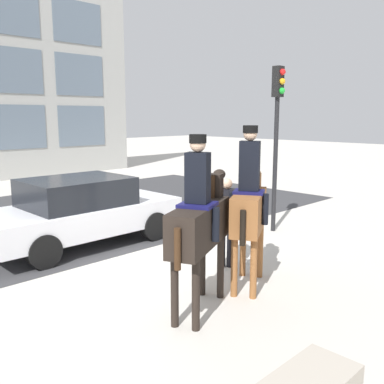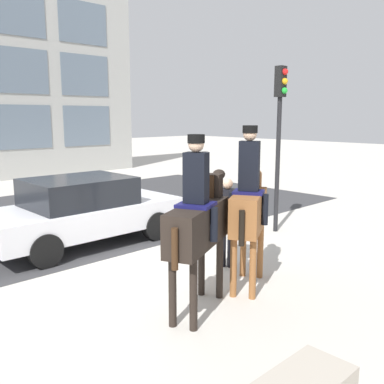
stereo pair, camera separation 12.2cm
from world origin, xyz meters
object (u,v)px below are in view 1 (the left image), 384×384
Objects in this scene: mounted_horse_companion at (249,206)px; pedestrian_bystander at (227,215)px; traffic_light at (277,123)px; mounted_horse_lead at (200,221)px; street_car_near_lane at (80,210)px.

mounted_horse_companion is 1.04m from pedestrian_bystander.
pedestrian_bystander is (0.44, 0.87, -0.37)m from mounted_horse_companion.
traffic_light is at bearing 167.72° from pedestrian_bystander.
mounted_horse_companion reaches higher than mounted_horse_lead.
mounted_horse_companion reaches higher than street_car_near_lane.
mounted_horse_lead is at bearing -96.36° from street_car_near_lane.
traffic_light reaches higher than street_car_near_lane.
mounted_horse_companion is at bearing -21.13° from mounted_horse_lead.
mounted_horse_lead reaches higher than street_car_near_lane.
mounted_horse_lead is 1.25m from mounted_horse_companion.
mounted_horse_lead is 1.52× the size of pedestrian_bystander.
traffic_light is (2.84, 0.88, 1.69)m from pedestrian_bystander.
pedestrian_bystander is at bearing 4.38° from mounted_horse_lead.
pedestrian_bystander is at bearing -162.78° from traffic_light.
pedestrian_bystander reaches higher than street_car_near_lane.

